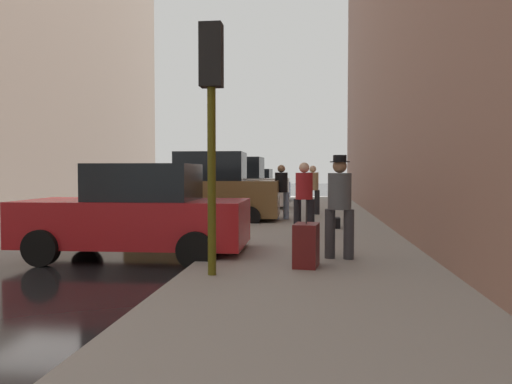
{
  "coord_description": "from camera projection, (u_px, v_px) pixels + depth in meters",
  "views": [
    {
      "loc": [
        5.95,
        -10.68,
        1.64
      ],
      "look_at": [
        4.19,
        4.67,
        1.02
      ],
      "focal_mm": 35.0,
      "sensor_mm": 36.0,
      "label": 1
    }
  ],
  "objects": [
    {
      "name": "ground_plane",
      "position": [
        50.0,
        244.0,
        11.35
      ],
      "size": [
        120.0,
        120.0,
        0.0
      ],
      "primitive_type": "plane",
      "color": "black"
    },
    {
      "name": "sidewalk",
      "position": [
        315.0,
        245.0,
        10.66
      ],
      "size": [
        4.0,
        40.0,
        0.15
      ],
      "primitive_type": "cube",
      "color": "gray",
      "rests_on": "ground_plane"
    },
    {
      "name": "parked_red_hatchback",
      "position": [
        137.0,
        214.0,
        9.42
      ],
      "size": [
        4.23,
        2.12,
        1.79
      ],
      "color": "#B2191E",
      "rests_on": "ground_plane"
    },
    {
      "name": "parked_bronze_suv",
      "position": [
        206.0,
        191.0,
        15.5
      ],
      "size": [
        4.65,
        2.17,
        2.25
      ],
      "color": "brown",
      "rests_on": "ground_plane"
    },
    {
      "name": "parked_white_van",
      "position": [
        234.0,
        186.0,
        20.87
      ],
      "size": [
        4.66,
        2.19,
        2.25
      ],
      "color": "silver",
      "rests_on": "ground_plane"
    },
    {
      "name": "parked_blue_sedan",
      "position": [
        250.0,
        187.0,
        26.38
      ],
      "size": [
        4.26,
        2.18,
        1.79
      ],
      "color": "navy",
      "rests_on": "ground_plane"
    },
    {
      "name": "fire_hydrant",
      "position": [
        272.0,
        203.0,
        18.43
      ],
      "size": [
        0.42,
        0.22,
        0.7
      ],
      "color": "red",
      "rests_on": "sidewalk"
    },
    {
      "name": "traffic_light",
      "position": [
        211.0,
        94.0,
        7.12
      ],
      "size": [
        0.32,
        0.32,
        3.6
      ],
      "color": "#514C0F",
      "rests_on": "sidewalk"
    },
    {
      "name": "pedestrian_with_beanie",
      "position": [
        340.0,
        201.0,
        8.53
      ],
      "size": [
        0.52,
        0.45,
        1.78
      ],
      "color": "#333338",
      "rests_on": "sidewalk"
    },
    {
      "name": "pedestrian_in_tan_coat",
      "position": [
        313.0,
        187.0,
        17.51
      ],
      "size": [
        0.53,
        0.49,
        1.71
      ],
      "color": "black",
      "rests_on": "sidewalk"
    },
    {
      "name": "pedestrian_in_red_jacket",
      "position": [
        304.0,
        195.0,
        11.66
      ],
      "size": [
        0.53,
        0.47,
        1.71
      ],
      "color": "black",
      "rests_on": "sidewalk"
    },
    {
      "name": "pedestrian_in_jeans",
      "position": [
        281.0,
        189.0,
        15.65
      ],
      "size": [
        0.53,
        0.5,
        1.71
      ],
      "color": "#728CB2",
      "rests_on": "sidewalk"
    },
    {
      "name": "rolling_suitcase",
      "position": [
        306.0,
        245.0,
        7.83
      ],
      "size": [
        0.43,
        0.6,
        1.04
      ],
      "color": "#591414",
      "rests_on": "sidewalk"
    },
    {
      "name": "duffel_bag",
      "position": [
        334.0,
        223.0,
        13.24
      ],
      "size": [
        0.32,
        0.44,
        0.28
      ],
      "color": "black",
      "rests_on": "sidewalk"
    }
  ]
}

